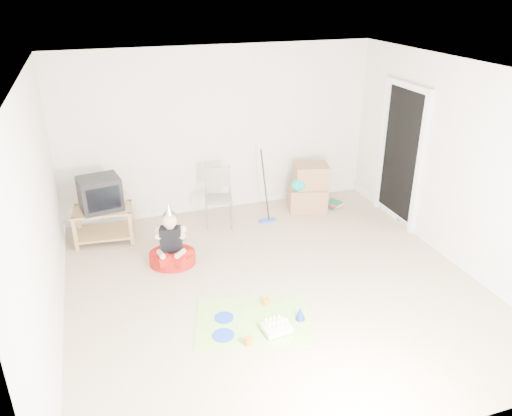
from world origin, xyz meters
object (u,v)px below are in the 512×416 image
object	(u,v)px
tv_stand	(104,222)
crt_tv	(100,193)
cardboard_boxes	(308,189)
seated_woman	(172,251)
birthday_cake	(276,329)
folding_chair	(219,199)

from	to	relation	value
tv_stand	crt_tv	distance (m)	0.45
crt_tv	cardboard_boxes	xyz separation A→B (m)	(3.22, 0.07, -0.38)
seated_woman	crt_tv	bearing A→B (deg)	130.32
tv_stand	cardboard_boxes	distance (m)	3.22
crt_tv	seated_woman	distance (m)	1.36
crt_tv	birthday_cake	size ratio (longest dim) A/B	1.77
seated_woman	folding_chair	bearing A→B (deg)	46.26
folding_chair	birthday_cake	size ratio (longest dim) A/B	2.94
crt_tv	birthday_cake	bearing A→B (deg)	-69.46
tv_stand	birthday_cake	world-z (taller)	tv_stand
birthday_cake	cardboard_boxes	bearing A→B (deg)	60.22
seated_woman	cardboard_boxes	bearing A→B (deg)	22.95
birthday_cake	crt_tv	bearing A→B (deg)	120.75
cardboard_boxes	folding_chair	bearing A→B (deg)	-176.33
seated_woman	birthday_cake	xyz separation A→B (m)	(0.81, -1.78, -0.15)
cardboard_boxes	seated_woman	bearing A→B (deg)	-157.05
crt_tv	birthday_cake	distance (m)	3.25
folding_chair	seated_woman	bearing A→B (deg)	-133.74
cardboard_boxes	seated_woman	distance (m)	2.63
folding_chair	birthday_cake	xyz separation A→B (m)	(-0.07, -2.70, -0.40)
folding_chair	seated_woman	world-z (taller)	folding_chair
tv_stand	folding_chair	distance (m)	1.70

